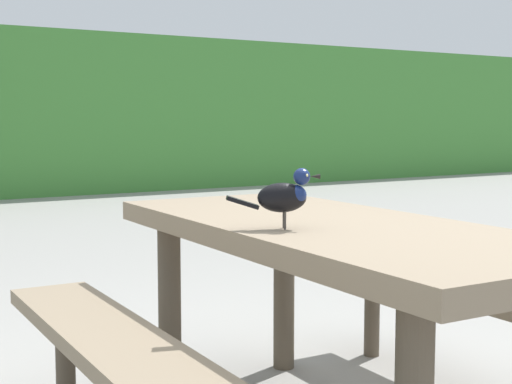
% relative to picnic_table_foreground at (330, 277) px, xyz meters
% --- Properties ---
extents(picnic_table_foreground, '(1.72, 1.82, 0.74)m').
position_rel_picnic_table_foreground_xyz_m(picnic_table_foreground, '(0.00, 0.00, 0.00)').
color(picnic_table_foreground, '#84725B').
rests_on(picnic_table_foreground, ground).
extents(bird_grackle, '(0.27, 0.15, 0.18)m').
position_rel_picnic_table_foreground_xyz_m(bird_grackle, '(-0.22, -0.06, 0.29)').
color(bird_grackle, black).
rests_on(bird_grackle, picnic_table_foreground).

